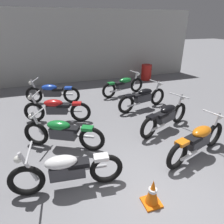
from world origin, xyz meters
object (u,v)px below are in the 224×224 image
object	(u,v)px
motorcycle_right_row_2	(143,97)
traffic_cone	(152,193)
motorcycle_left_row_1	(63,132)
motorcycle_left_row_3	(52,92)
motorcycle_left_row_0	(67,170)
motorcycle_left_row_2	(57,109)
motorcycle_right_row_3	(124,85)
oil_drum	(146,72)
motorcycle_right_row_1	(166,116)
motorcycle_right_row_0	(198,140)

from	to	relation	value
motorcycle_right_row_2	traffic_cone	xyz separation A→B (m)	(-1.80, -3.93, -0.19)
motorcycle_left_row_1	motorcycle_left_row_3	size ratio (longest dim) A/B	0.94
motorcycle_left_row_0	motorcycle_right_row_2	xyz separation A→B (m)	(3.17, 3.08, 0.00)
motorcycle_left_row_2	motorcycle_right_row_3	size ratio (longest dim) A/B	0.98
oil_drum	traffic_cone	distance (m)	8.47
motorcycle_right_row_2	motorcycle_left_row_2	bearing A→B (deg)	-179.14
motorcycle_left_row_1	motorcycle_right_row_3	bearing A→B (deg)	47.84
motorcycle_right_row_2	oil_drum	size ratio (longest dim) A/B	2.51
motorcycle_right_row_1	traffic_cone	distance (m)	2.86
motorcycle_right_row_3	traffic_cone	xyz separation A→B (m)	(-1.70, -5.62, -0.19)
motorcycle_right_row_0	oil_drum	xyz separation A→B (m)	(2.12, 6.65, -0.03)
motorcycle_left_row_2	motorcycle_right_row_1	distance (m)	3.42
motorcycle_right_row_1	traffic_cone	bearing A→B (deg)	-126.79
motorcycle_left_row_2	motorcycle_right_row_3	bearing A→B (deg)	29.81
motorcycle_right_row_0	motorcycle_right_row_1	bearing A→B (deg)	90.34
motorcycle_right_row_1	oil_drum	bearing A→B (deg)	67.99
oil_drum	traffic_cone	bearing A→B (deg)	-116.94
motorcycle_left_row_0	motorcycle_right_row_0	bearing A→B (deg)	0.90
motorcycle_left_row_0	motorcycle_right_row_1	xyz separation A→B (m)	(3.08, 1.43, 0.00)
oil_drum	motorcycle_right_row_1	bearing A→B (deg)	-112.01
motorcycle_right_row_2	traffic_cone	world-z (taller)	motorcycle_right_row_2
motorcycle_right_row_2	motorcycle_left_row_3	bearing A→B (deg)	151.77
motorcycle_right_row_3	motorcycle_left_row_3	bearing A→B (deg)	179.81
motorcycle_left_row_0	traffic_cone	xyz separation A→B (m)	(1.37, -0.85, -0.19)
motorcycle_right_row_3	motorcycle_left_row_0	bearing A→B (deg)	-122.83
traffic_cone	motorcycle_left_row_2	bearing A→B (deg)	108.73
motorcycle_left_row_0	oil_drum	xyz separation A→B (m)	(5.21, 6.70, -0.03)
motorcycle_left_row_2	traffic_cone	distance (m)	4.11
motorcycle_right_row_0	motorcycle_left_row_3	bearing A→B (deg)	123.03
motorcycle_right_row_3	traffic_cone	distance (m)	5.87
motorcycle_left_row_1	motorcycle_left_row_3	world-z (taller)	same
motorcycle_right_row_2	oil_drum	world-z (taller)	motorcycle_right_row_2
motorcycle_left_row_0	motorcycle_left_row_3	xyz separation A→B (m)	(0.01, 4.77, 0.00)
motorcycle_left_row_0	traffic_cone	bearing A→B (deg)	-31.88
motorcycle_right_row_3	motorcycle_right_row_2	bearing A→B (deg)	-86.76
motorcycle_left_row_3	motorcycle_right_row_2	xyz separation A→B (m)	(3.15, -1.69, 0.00)
motorcycle_right_row_0	motorcycle_right_row_3	size ratio (longest dim) A/B	0.99
motorcycle_right_row_1	oil_drum	xyz separation A→B (m)	(2.13, 5.27, -0.03)
motorcycle_left_row_0	motorcycle_right_row_0	xyz separation A→B (m)	(3.09, 0.05, 0.00)
motorcycle_left_row_1	motorcycle_right_row_2	distance (m)	3.50
motorcycle_left_row_0	motorcycle_right_row_1	world-z (taller)	same
motorcycle_left_row_0	motorcycle_right_row_0	world-z (taller)	same
motorcycle_left_row_0	oil_drum	world-z (taller)	motorcycle_left_row_0
motorcycle_left_row_2	oil_drum	distance (m)	6.32
motorcycle_left_row_0	motorcycle_left_row_3	size ratio (longest dim) A/B	1.04
motorcycle_left_row_1	motorcycle_left_row_2	world-z (taller)	same
motorcycle_right_row_1	oil_drum	distance (m)	5.68
motorcycle_right_row_0	oil_drum	size ratio (longest dim) A/B	2.48
traffic_cone	motorcycle_right_row_0	bearing A→B (deg)	27.73
motorcycle_right_row_1	motorcycle_right_row_2	distance (m)	1.65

